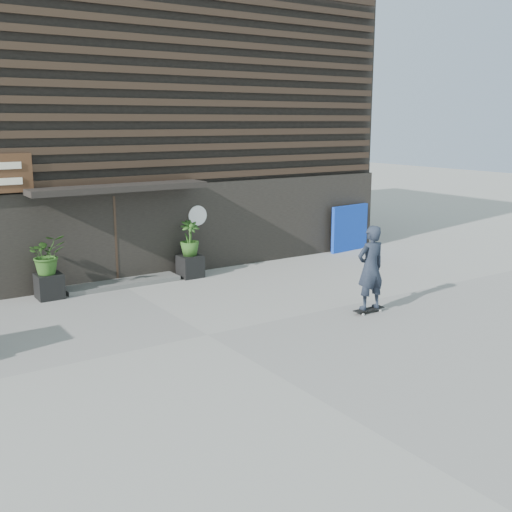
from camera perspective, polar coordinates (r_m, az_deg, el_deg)
ground at (r=12.52m, az=-4.48°, el=-7.24°), size 80.00×80.00×0.00m
entrance_step at (r=16.52m, az=-12.23°, el=-2.43°), size 3.00×0.80×0.12m
planter_pot_left at (r=15.72m, az=-18.47°, el=-2.64°), size 0.60×0.60×0.60m
bamboo_left at (r=15.55m, az=-18.66°, el=0.14°), size 0.86×0.75×0.96m
planter_pot_right at (r=17.03m, az=-6.06°, el=-0.94°), size 0.60×0.60×0.60m
bamboo_right at (r=16.87m, az=-6.12°, el=1.64°), size 0.54×0.54×0.96m
blue_tarp at (r=20.57m, az=8.60°, el=2.56°), size 1.61×0.31×1.50m
building at (r=21.10m, az=-18.13°, el=11.18°), size 18.00×11.00×8.00m
skateboarder at (r=13.83m, az=10.48°, el=-1.08°), size 0.78×0.50×1.97m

